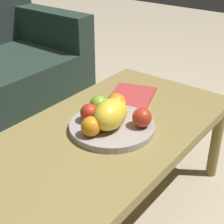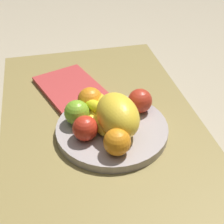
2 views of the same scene
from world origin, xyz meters
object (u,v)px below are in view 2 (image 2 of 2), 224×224
(coffee_table, at_px, (108,154))
(apple_front, at_px, (140,101))
(apple_left, at_px, (85,128))
(banana_bunch, at_px, (99,113))
(magazine, at_px, (71,88))
(fruit_bowl, at_px, (112,129))
(orange_left, at_px, (90,100))
(orange_front, at_px, (117,142))
(apple_right, at_px, (77,113))
(melon_large_front, at_px, (118,115))

(coffee_table, bearing_deg, apple_front, -51.90)
(apple_left, distance_m, banana_bunch, 0.08)
(apple_front, xyz_separation_m, magazine, (0.20, 0.19, -0.05))
(coffee_table, distance_m, fruit_bowl, 0.07)
(apple_left, bearing_deg, banana_bunch, -37.24)
(coffee_table, height_order, orange_left, orange_left)
(banana_bunch, bearing_deg, orange_front, -171.28)
(fruit_bowl, xyz_separation_m, orange_left, (0.09, 0.05, 0.05))
(orange_left, height_order, magazine, orange_left)
(orange_front, xyz_separation_m, apple_front, (0.16, -0.11, 0.00))
(fruit_bowl, distance_m, banana_bunch, 0.06)
(apple_left, bearing_deg, magazine, 1.60)
(coffee_table, relative_size, apple_left, 16.80)
(orange_left, distance_m, apple_right, 0.07)
(fruit_bowl, xyz_separation_m, melon_large_front, (-0.02, -0.01, 0.07))
(banana_bunch, bearing_deg, melon_large_front, -142.19)
(coffee_table, xyz_separation_m, fruit_bowl, (0.04, -0.02, 0.06))
(apple_front, relative_size, magazine, 0.29)
(apple_left, relative_size, banana_bunch, 0.39)
(orange_front, height_order, orange_left, orange_left)
(melon_large_front, distance_m, magazine, 0.30)
(coffee_table, height_order, apple_left, apple_left)
(coffee_table, height_order, magazine, magazine)
(banana_bunch, bearing_deg, coffee_table, -170.36)
(magazine, bearing_deg, fruit_bowl, -179.81)
(banana_bunch, relative_size, magazine, 0.70)
(fruit_bowl, relative_size, apple_front, 4.40)
(melon_large_front, xyz_separation_m, orange_front, (-0.08, 0.02, -0.02))
(orange_front, relative_size, apple_left, 1.03)
(apple_front, distance_m, apple_left, 0.20)
(orange_front, height_order, banana_bunch, orange_front)
(fruit_bowl, distance_m, apple_front, 0.12)
(orange_left, bearing_deg, apple_left, 164.00)
(coffee_table, height_order, fruit_bowl, fruit_bowl)
(apple_front, height_order, banana_bunch, apple_front)
(fruit_bowl, height_order, orange_front, orange_front)
(fruit_bowl, bearing_deg, apple_left, 112.77)
(orange_left, height_order, banana_bunch, orange_left)
(orange_front, bearing_deg, apple_right, 29.81)
(coffee_table, bearing_deg, orange_front, -172.25)
(coffee_table, relative_size, melon_large_front, 7.31)
(apple_left, bearing_deg, apple_right, 9.68)
(fruit_bowl, relative_size, banana_bunch, 1.83)
(orange_left, bearing_deg, banana_bunch, -166.08)
(melon_large_front, xyz_separation_m, apple_front, (0.08, -0.09, -0.02))
(melon_large_front, relative_size, apple_right, 2.20)
(melon_large_front, distance_m, orange_front, 0.09)
(banana_bunch, bearing_deg, apple_left, 142.76)
(fruit_bowl, bearing_deg, coffee_table, 152.85)
(banana_bunch, bearing_deg, fruit_bowl, -133.88)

